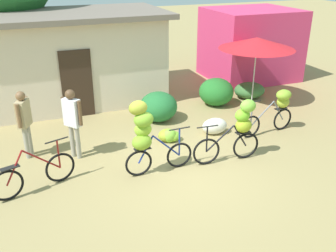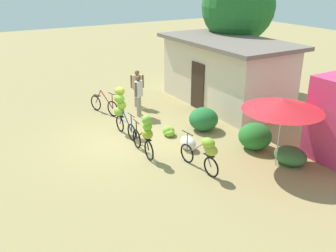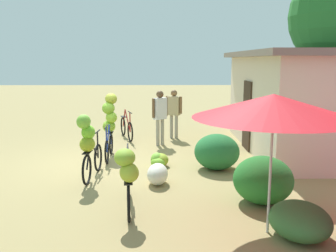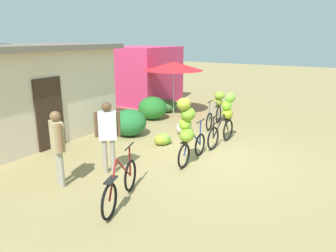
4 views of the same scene
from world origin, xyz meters
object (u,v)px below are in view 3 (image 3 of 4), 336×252
bicycle_by_shop (127,174)px  person_bystander (160,112)px  bicycle_leftmost (127,128)px  produce_sack (158,174)px  person_vendor (174,109)px  banana_pile_on_ground (159,160)px  bicycle_center_loaded (89,143)px  market_umbrella (274,106)px  building_low (298,100)px  bicycle_near_pile (110,120)px

bicycle_by_shop → person_bystander: person_bystander is taller
bicycle_leftmost → produce_sack: 4.80m
bicycle_by_shop → person_vendor: person_vendor is taller
banana_pile_on_ground → person_bystander: person_bystander is taller
bicycle_center_loaded → produce_sack: (0.20, 1.48, -0.63)m
market_umbrella → person_bystander: 6.27m
building_low → produce_sack: building_low is taller
produce_sack → building_low: bearing=128.1°
person_bystander → bicycle_leftmost: bearing=-130.9°
person_vendor → bicycle_near_pile: bearing=-37.6°
person_vendor → bicycle_center_loaded: bearing=-23.3°
building_low → bicycle_by_shop: (4.79, -4.53, -0.71)m
bicycle_leftmost → market_umbrella: bearing=22.2°
person_bystander → building_low: bearing=82.9°
market_umbrella → banana_pile_on_ground: 4.36m
banana_pile_on_ground → produce_sack: (1.31, -0.01, 0.06)m
bicycle_leftmost → bicycle_near_pile: (2.29, -0.22, 0.65)m
bicycle_leftmost → bicycle_near_pile: size_ratio=0.98×
building_low → bicycle_center_loaded: size_ratio=3.78×
building_low → bicycle_by_shop: 6.63m
bicycle_center_loaded → bicycle_by_shop: bicycle_center_loaded is taller
produce_sack → person_bystander: person_bystander is taller
bicycle_near_pile → building_low: bearing=98.5°
person_bystander → market_umbrella: bearing=15.9°
building_low → banana_pile_on_ground: building_low is taller
produce_sack → person_vendor: person_vendor is taller
bicycle_center_loaded → person_vendor: size_ratio=1.01×
bicycle_near_pile → person_bystander: 1.88m
banana_pile_on_ground → bicycle_near_pile: bearing=-128.6°
bicycle_near_pile → banana_pile_on_ground: bicycle_near_pile is taller
bicycle_near_pile → person_vendor: size_ratio=1.05×
market_umbrella → bicycle_center_loaded: (-2.47, -3.20, -1.10)m
bicycle_by_shop → banana_pile_on_ground: size_ratio=2.55×
building_low → market_umbrella: size_ratio=2.63×
person_bystander → person_vendor: bearing=156.3°
bicycle_center_loaded → banana_pile_on_ground: (-1.11, 1.49, -0.69)m
person_bystander → bicycle_near_pile: bearing=-45.9°
market_umbrella → banana_pile_on_ground: market_umbrella is taller
bicycle_center_loaded → banana_pile_on_ground: size_ratio=2.46×
bicycle_by_shop → person_vendor: bearing=171.5°
bicycle_center_loaded → banana_pile_on_ground: 1.98m
banana_pile_on_ground → produce_sack: produce_sack is taller
bicycle_near_pile → person_bystander: (-1.31, 1.35, 0.02)m
building_low → bicycle_center_loaded: (2.99, -5.53, -0.60)m
building_low → bicycle_near_pile: building_low is taller
bicycle_near_pile → produce_sack: bicycle_near_pile is taller
building_low → bicycle_leftmost: 5.49m
bicycle_center_loaded → person_bystander: size_ratio=0.98×
market_umbrella → person_bystander: bearing=-164.1°
banana_pile_on_ground → bicycle_center_loaded: bearing=-53.2°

